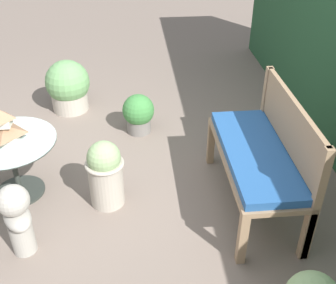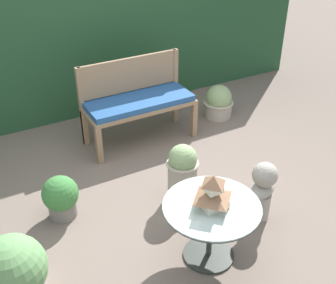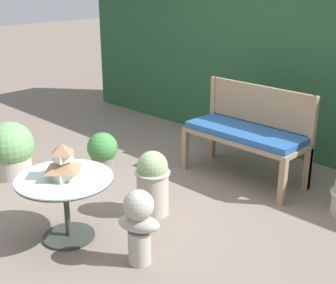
{
  "view_description": "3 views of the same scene",
  "coord_description": "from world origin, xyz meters",
  "px_view_note": "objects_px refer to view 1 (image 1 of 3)",
  "views": [
    {
      "loc": [
        2.81,
        0.32,
        2.35
      ],
      "look_at": [
        -0.04,
        0.59,
        0.46
      ],
      "focal_mm": 45.0,
      "sensor_mm": 36.0,
      "label": 1
    },
    {
      "loc": [
        -1.56,
        -2.67,
        2.6
      ],
      "look_at": [
        0.02,
        0.18,
        0.6
      ],
      "focal_mm": 45.0,
      "sensor_mm": 36.0,
      "label": 2
    },
    {
      "loc": [
        2.8,
        -2.47,
        2.02
      ],
      "look_at": [
        -0.12,
        0.51,
        0.5
      ],
      "focal_mm": 50.0,
      "sensor_mm": 36.0,
      "label": 3
    }
  ],
  "objects_px": {
    "garden_bust": "(17,216)",
    "potted_plant_table_far": "(68,87)",
    "pagoda_birdhouse": "(4,128)",
    "garden_bench": "(255,158)",
    "patio_table": "(11,152)",
    "potted_plant_patio_mid": "(138,114)",
    "potted_plant_table_near": "(105,173)"
  },
  "relations": [
    {
      "from": "garden_bust",
      "to": "potted_plant_table_far",
      "type": "height_order",
      "value": "same"
    },
    {
      "from": "pagoda_birdhouse",
      "to": "potted_plant_table_far",
      "type": "height_order",
      "value": "pagoda_birdhouse"
    },
    {
      "from": "garden_bench",
      "to": "pagoda_birdhouse",
      "type": "height_order",
      "value": "pagoda_birdhouse"
    },
    {
      "from": "patio_table",
      "to": "potted_plant_patio_mid",
      "type": "xyz_separation_m",
      "value": [
        -0.89,
        1.05,
        -0.21
      ]
    },
    {
      "from": "garden_bench",
      "to": "garden_bust",
      "type": "height_order",
      "value": "garden_bust"
    },
    {
      "from": "garden_bench",
      "to": "patio_table",
      "type": "xyz_separation_m",
      "value": [
        -0.32,
        -1.92,
        -0.04
      ]
    },
    {
      "from": "patio_table",
      "to": "garden_bust",
      "type": "height_order",
      "value": "garden_bust"
    },
    {
      "from": "garden_bench",
      "to": "potted_plant_patio_mid",
      "type": "bearing_deg",
      "value": -144.32
    },
    {
      "from": "patio_table",
      "to": "garden_bust",
      "type": "bearing_deg",
      "value": 14.08
    },
    {
      "from": "patio_table",
      "to": "garden_bench",
      "type": "bearing_deg",
      "value": 80.6
    },
    {
      "from": "garden_bust",
      "to": "patio_table",
      "type": "bearing_deg",
      "value": 167.51
    },
    {
      "from": "garden_bust",
      "to": "potted_plant_table_far",
      "type": "xyz_separation_m",
      "value": [
        -2.11,
        0.13,
        -0.05
      ]
    },
    {
      "from": "patio_table",
      "to": "potted_plant_table_far",
      "type": "bearing_deg",
      "value": 168.51
    },
    {
      "from": "patio_table",
      "to": "garden_bust",
      "type": "distance_m",
      "value": 0.69
    },
    {
      "from": "garden_bench",
      "to": "potted_plant_table_far",
      "type": "height_order",
      "value": "potted_plant_table_far"
    },
    {
      "from": "garden_bench",
      "to": "garden_bust",
      "type": "relative_size",
      "value": 2.15
    },
    {
      "from": "pagoda_birdhouse",
      "to": "patio_table",
      "type": "bearing_deg",
      "value": 86.42
    },
    {
      "from": "pagoda_birdhouse",
      "to": "potted_plant_patio_mid",
      "type": "bearing_deg",
      "value": 130.25
    },
    {
      "from": "potted_plant_table_near",
      "to": "potted_plant_table_far",
      "type": "distance_m",
      "value": 1.71
    },
    {
      "from": "garden_bench",
      "to": "potted_plant_table_far",
      "type": "xyz_separation_m",
      "value": [
        -1.77,
        -1.63,
        -0.17
      ]
    },
    {
      "from": "garden_bust",
      "to": "potted_plant_patio_mid",
      "type": "height_order",
      "value": "garden_bust"
    },
    {
      "from": "garden_bench",
      "to": "potted_plant_patio_mid",
      "type": "distance_m",
      "value": 1.51
    },
    {
      "from": "patio_table",
      "to": "pagoda_birdhouse",
      "type": "height_order",
      "value": "pagoda_birdhouse"
    },
    {
      "from": "patio_table",
      "to": "potted_plant_table_far",
      "type": "distance_m",
      "value": 1.48
    },
    {
      "from": "garden_bench",
      "to": "garden_bust",
      "type": "xyz_separation_m",
      "value": [
        0.35,
        -1.76,
        -0.12
      ]
    },
    {
      "from": "pagoda_birdhouse",
      "to": "potted_plant_table_far",
      "type": "distance_m",
      "value": 1.52
    },
    {
      "from": "garden_bench",
      "to": "potted_plant_table_near",
      "type": "xyz_separation_m",
      "value": [
        -0.12,
        -1.17,
        -0.16
      ]
    },
    {
      "from": "potted_plant_patio_mid",
      "to": "potted_plant_table_near",
      "type": "bearing_deg",
      "value": -15.42
    },
    {
      "from": "potted_plant_patio_mid",
      "to": "potted_plant_table_far",
      "type": "bearing_deg",
      "value": -126.15
    },
    {
      "from": "potted_plant_table_near",
      "to": "potted_plant_table_far",
      "type": "bearing_deg",
      "value": -164.34
    },
    {
      "from": "garden_bench",
      "to": "potted_plant_table_near",
      "type": "height_order",
      "value": "potted_plant_table_near"
    },
    {
      "from": "pagoda_birdhouse",
      "to": "garden_bust",
      "type": "xyz_separation_m",
      "value": [
        0.67,
        0.17,
        -0.31
      ]
    }
  ]
}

